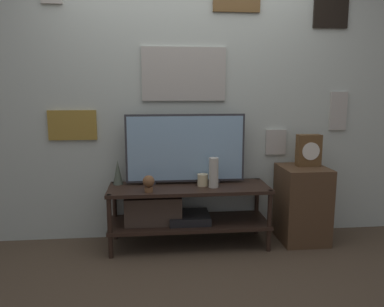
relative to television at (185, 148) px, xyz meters
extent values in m
plane|color=#4C3D2D|center=(0.02, -0.37, -0.87)|extent=(12.00, 12.00, 0.00)
cube|color=beige|center=(0.02, 0.18, 0.48)|extent=(6.40, 0.06, 2.70)
cube|color=#B2ADA3|center=(0.00, 0.14, 0.66)|extent=(0.76, 0.02, 0.48)
cube|color=#B2BCC6|center=(0.00, 0.13, 0.66)|extent=(0.72, 0.01, 0.44)
cube|color=olive|center=(-1.00, 0.14, 0.20)|extent=(0.42, 0.02, 0.27)
cube|color=#BCB299|center=(-1.00, 0.13, 0.20)|extent=(0.39, 0.01, 0.23)
cube|color=#B7B2A8|center=(0.87, 0.14, 0.03)|extent=(0.20, 0.02, 0.24)
cube|color=white|center=(0.87, 0.13, 0.03)|extent=(0.16, 0.01, 0.20)
cube|color=#B7B2A8|center=(1.48, 0.14, 0.32)|extent=(0.16, 0.02, 0.36)
cube|color=#BCB299|center=(1.48, 0.13, 0.32)|extent=(0.13, 0.01, 0.33)
cube|color=black|center=(1.35, 0.14, 1.25)|extent=(0.32, 0.02, 0.35)
cube|color=slate|center=(1.35, 0.13, 1.25)|extent=(0.29, 0.01, 0.31)
cube|color=black|center=(0.02, -0.10, -0.34)|extent=(1.41, 0.46, 0.03)
cube|color=black|center=(0.02, -0.10, -0.66)|extent=(1.41, 0.46, 0.03)
cylinder|color=black|center=(-0.65, -0.30, -0.60)|extent=(0.04, 0.04, 0.54)
cylinder|color=black|center=(0.70, -0.30, -0.60)|extent=(0.04, 0.04, 0.54)
cylinder|color=black|center=(-0.65, 0.10, -0.60)|extent=(0.04, 0.04, 0.54)
cylinder|color=black|center=(0.70, 0.10, -0.60)|extent=(0.04, 0.04, 0.54)
cube|color=black|center=(0.02, -0.10, -0.61)|extent=(0.36, 0.33, 0.07)
cube|color=#47382D|center=(-0.30, -0.10, -0.52)|extent=(0.49, 0.26, 0.25)
cylinder|color=#333338|center=(-0.29, 0.00, -0.31)|extent=(0.05, 0.05, 0.02)
cylinder|color=#333338|center=(0.29, 0.00, -0.31)|extent=(0.05, 0.05, 0.02)
cube|color=#333338|center=(0.00, 0.00, 0.00)|extent=(1.07, 0.04, 0.61)
cube|color=#8CB2D1|center=(0.00, -0.01, 0.00)|extent=(1.03, 0.01, 0.57)
cone|color=#4C5647|center=(-0.61, 0.03, -0.21)|extent=(0.09, 0.09, 0.22)
cylinder|color=beige|center=(0.23, -0.16, -0.19)|extent=(0.08, 0.08, 0.26)
cylinder|color=beige|center=(0.14, -0.10, -0.27)|extent=(0.09, 0.09, 0.11)
cylinder|color=brown|center=(-0.33, -0.25, -0.30)|extent=(0.07, 0.07, 0.04)
sphere|color=brown|center=(-0.33, -0.25, -0.23)|extent=(0.10, 0.10, 0.10)
cube|color=#513823|center=(1.07, -0.09, -0.52)|extent=(0.41, 0.45, 0.70)
cube|color=brown|center=(1.13, -0.05, -0.03)|extent=(0.21, 0.10, 0.29)
cylinder|color=white|center=(1.13, -0.10, -0.03)|extent=(0.16, 0.01, 0.16)
camera|label=1|loc=(-0.28, -3.29, 0.53)|focal=35.00mm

